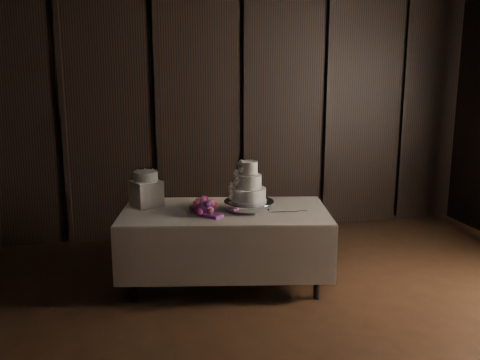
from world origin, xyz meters
The scene contains 8 objects.
room centered at (0.00, 0.00, 1.50)m, with size 6.08×7.08×3.08m.
display_table centered at (-0.60, 1.81, 0.42)m, with size 2.15×1.40×0.76m.
cake_stand centered at (-0.38, 1.75, 0.81)m, with size 0.48×0.48×0.09m, color silver.
wedding_cake centered at (-0.41, 1.74, 1.00)m, with size 0.37×0.33×0.39m.
bouquet centered at (-0.82, 1.72, 0.83)m, with size 0.31×0.41×0.20m, color #D55286, non-canonical shape.
box_pedestal centered at (-1.33, 2.16, 0.89)m, with size 0.26×0.26×0.25m, color white.
small_cake centered at (-1.33, 2.16, 1.06)m, with size 0.24×0.24×0.10m, color white.
cake_knife centered at (-0.08, 1.60, 0.77)m, with size 0.37×0.02×0.01m, color silver.
Camera 1 is at (-1.57, -3.09, 2.14)m, focal length 40.00 mm.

